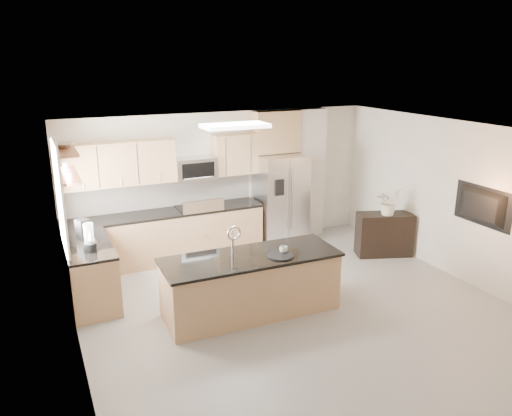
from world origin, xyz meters
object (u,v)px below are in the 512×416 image
flower_vase (389,195)px  kettle (91,237)px  bowl (63,145)px  refrigerator (280,200)px  coffee_maker (83,230)px  cup (284,250)px  blender (89,239)px  island (251,284)px  range (199,231)px  credenza (384,234)px  microwave (195,169)px  platter (280,256)px  television (479,207)px

flower_vase → kettle: bearing=175.6°
bowl → refrigerator: bearing=12.7°
coffee_maker → cup: bearing=-33.7°
blender → kettle: bearing=81.0°
island → bowl: 3.30m
coffee_maker → blender: bearing=-88.0°
cup → kettle: bearing=150.1°
cup → blender: 2.75m
range → cup: (0.44, -2.50, 0.45)m
island → flower_vase: size_ratio=3.43×
coffee_maker → bowl: 1.33m
credenza → flower_vase: bearing=-76.5°
range → microwave: bearing=90.0°
refrigerator → coffee_maker: refrigerator is taller
refrigerator → credenza: bearing=-43.3°
refrigerator → kettle: (-3.68, -1.04, 0.13)m
blender → flower_vase: (5.20, -0.08, 0.07)m
island → coffee_maker: (-2.06, 1.60, 0.62)m
island → credenza: bearing=18.5°
microwave → credenza: (3.13, -1.55, -1.23)m
blender → kettle: size_ratio=1.81×
microwave → blender: size_ratio=1.82×
island → bowl: bowl is taller
credenza → flower_vase: 0.78m
refrigerator → platter: (-1.33, -2.56, -0.00)m
refrigerator → coffee_maker: (-3.75, -0.77, 0.17)m
range → coffee_maker: size_ratio=3.77×
refrigerator → microwave: bearing=174.1°
coffee_maker → flower_vase: 5.26m
blender → coffee_maker: blender is taller
coffee_maker → flower_vase: (5.22, -0.67, 0.11)m
island → blender: (-2.04, 1.01, 0.66)m
flower_vase → refrigerator: bearing=135.5°
microwave → bowl: bearing=-155.0°
microwave → platter: bearing=-83.0°
television → island: bearing=78.7°
platter → blender: 2.70m
cup → flower_vase: flower_vase is taller
range → flower_vase: flower_vase is taller
island → blender: bearing=154.8°
platter → television: size_ratio=0.35×
cup → credenza: bearing=21.7°
refrigerator → kettle: 3.83m
range → blender: blender is taller
refrigerator → credenza: size_ratio=1.77×
refrigerator → credenza: (1.47, -1.38, -0.49)m
platter → flower_vase: bearing=21.9°
cup → television: 3.16m
island → television: 3.73m
kettle → bowl: bowl is taller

